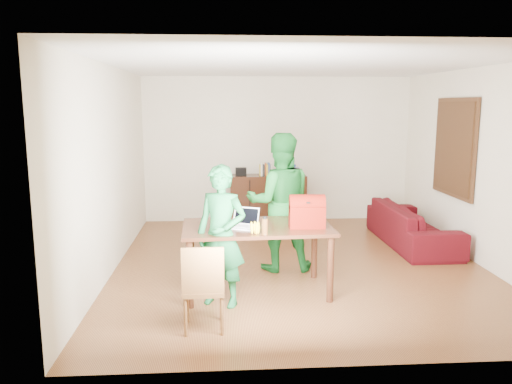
{
  "coord_description": "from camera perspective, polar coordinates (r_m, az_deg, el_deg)",
  "views": [
    {
      "loc": [
        -1.03,
        -6.6,
        2.19
      ],
      "look_at": [
        -0.64,
        -0.78,
        1.17
      ],
      "focal_mm": 35.0,
      "sensor_mm": 36.0,
      "label": 1
    }
  ],
  "objects": [
    {
      "name": "room",
      "position": [
        6.87,
        4.93,
        2.54
      ],
      "size": [
        5.2,
        5.7,
        2.9
      ],
      "color": "#4C2213",
      "rests_on": "ground"
    },
    {
      "name": "table",
      "position": [
        5.83,
        0.13,
        -4.85
      ],
      "size": [
        1.75,
        1.04,
        0.8
      ],
      "rotation": [
        0.0,
        0.0,
        0.04
      ],
      "color": "black",
      "rests_on": "ground"
    },
    {
      "name": "chair",
      "position": [
        5.04,
        -5.97,
        -12.66
      ],
      "size": [
        0.4,
        0.39,
        0.88
      ],
      "rotation": [
        0.0,
        0.0,
        0.01
      ],
      "color": "brown",
      "rests_on": "ground"
    },
    {
      "name": "person_near",
      "position": [
        5.46,
        -3.99,
        -5.03
      ],
      "size": [
        0.67,
        0.57,
        1.56
      ],
      "primitive_type": "imported",
      "rotation": [
        0.0,
        0.0,
        -0.4
      ],
      "color": "#145A2B",
      "rests_on": "ground"
    },
    {
      "name": "person_far",
      "position": [
        6.61,
        2.73,
        -1.16
      ],
      "size": [
        0.9,
        0.71,
        1.83
      ],
      "primitive_type": "imported",
      "rotation": [
        0.0,
        0.0,
        3.13
      ],
      "color": "#166422",
      "rests_on": "ground"
    },
    {
      "name": "laptop",
      "position": [
        5.69,
        -1.61,
        -3.71
      ],
      "size": [
        0.37,
        0.32,
        0.22
      ],
      "rotation": [
        0.0,
        0.0,
        -0.4
      ],
      "color": "white",
      "rests_on": "table"
    },
    {
      "name": "bananas",
      "position": [
        5.43,
        -0.11,
        -4.54
      ],
      "size": [
        0.15,
        0.1,
        0.05
      ],
      "primitive_type": null,
      "rotation": [
        0.0,
        0.0,
        0.09
      ],
      "color": "gold",
      "rests_on": "table"
    },
    {
      "name": "bottle",
      "position": [
        5.4,
        1.02,
        -3.85
      ],
      "size": [
        0.08,
        0.08,
        0.19
      ],
      "primitive_type": "cylinder",
      "rotation": [
        0.0,
        0.0,
        0.31
      ],
      "color": "#573114",
      "rests_on": "table"
    },
    {
      "name": "red_bag",
      "position": [
        5.74,
        5.83,
        -2.56
      ],
      "size": [
        0.41,
        0.25,
        0.3
      ],
      "primitive_type": "cube",
      "rotation": [
        0.0,
        0.0,
        -0.04
      ],
      "color": "#691007",
      "rests_on": "table"
    },
    {
      "name": "sofa",
      "position": [
        8.28,
        17.43,
        -3.63
      ],
      "size": [
        0.85,
        2.13,
        0.62
      ],
      "primitive_type": "imported",
      "rotation": [
        0.0,
        0.0,
        1.58
      ],
      "color": "#37070F",
      "rests_on": "ground"
    }
  ]
}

